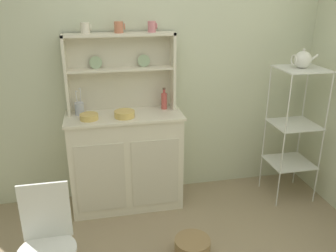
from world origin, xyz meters
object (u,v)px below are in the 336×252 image
object	(u,v)px
wire_chair	(47,237)
bakers_rack	(295,119)
hutch_cabinet	(126,160)
utensil_jar	(79,108)
porcelain_teapot	(303,60)
jam_bottle	(164,100)
cup_cream_0	(85,28)
bowl_mixing_large	(89,117)
floor_basket	(192,248)
hutch_shelf_unit	(120,66)

from	to	relation	value
wire_chair	bakers_rack	bearing A→B (deg)	27.47
hutch_cabinet	utensil_jar	world-z (taller)	utensil_jar
hutch_cabinet	wire_chair	bearing A→B (deg)	-118.94
wire_chair	porcelain_teapot	size ratio (longest dim) A/B	3.50
wire_chair	utensil_jar	xyz separation A→B (m)	(0.21, 1.15, 0.46)
porcelain_teapot	hutch_cabinet	bearing A→B (deg)	174.18
jam_bottle	porcelain_teapot	distance (m)	1.29
cup_cream_0	porcelain_teapot	world-z (taller)	cup_cream_0
jam_bottle	utensil_jar	world-z (taller)	utensil_jar
wire_chair	bowl_mixing_large	distance (m)	1.13
bakers_rack	jam_bottle	distance (m)	1.25
floor_basket	wire_chair	bearing A→B (deg)	-167.63
wire_chair	jam_bottle	bearing A→B (deg)	54.73
floor_basket	cup_cream_0	size ratio (longest dim) A/B	3.01
hutch_shelf_unit	utensil_jar	size ratio (longest dim) A/B	4.10
hutch_cabinet	bakers_rack	bearing A→B (deg)	-5.82
hutch_cabinet	wire_chair	distance (m)	1.23
hutch_shelf_unit	bakers_rack	bearing A→B (deg)	-11.56
bowl_mixing_large	jam_bottle	distance (m)	0.71
wire_chair	jam_bottle	size ratio (longest dim) A/B	4.28
cup_cream_0	bowl_mixing_large	bearing A→B (deg)	-97.20
utensil_jar	porcelain_teapot	xyz separation A→B (m)	(1.98, -0.24, 0.40)
hutch_cabinet	hutch_shelf_unit	world-z (taller)	hutch_shelf_unit
cup_cream_0	bowl_mixing_large	xyz separation A→B (m)	(-0.02, -0.20, -0.72)
jam_bottle	bakers_rack	bearing A→B (deg)	-11.61
hutch_cabinet	porcelain_teapot	xyz separation A→B (m)	(1.59, -0.16, 0.91)
hutch_shelf_unit	bowl_mixing_large	size ratio (longest dim) A/B	6.17
porcelain_teapot	floor_basket	bearing A→B (deg)	-149.51
hutch_shelf_unit	porcelain_teapot	world-z (taller)	hutch_shelf_unit
cup_cream_0	utensil_jar	size ratio (longest dim) A/B	0.39
cup_cream_0	hutch_cabinet	bearing A→B (deg)	-23.77
cup_cream_0	jam_bottle	bearing A→B (deg)	-3.12
hutch_shelf_unit	floor_basket	world-z (taller)	hutch_shelf_unit
jam_bottle	floor_basket	bearing A→B (deg)	-87.95
hutch_cabinet	bakers_rack	world-z (taller)	bakers_rack
wire_chair	porcelain_teapot	distance (m)	2.52
wire_chair	utensil_jar	world-z (taller)	utensil_jar
hutch_shelf_unit	wire_chair	size ratio (longest dim) A/B	1.14
hutch_cabinet	hutch_shelf_unit	bearing A→B (deg)	90.00
bakers_rack	cup_cream_0	bearing A→B (deg)	171.35
hutch_shelf_unit	floor_basket	xyz separation A→B (m)	(0.42, -1.02, -1.24)
floor_basket	porcelain_teapot	distance (m)	1.88
bowl_mixing_large	floor_basket	bearing A→B (deg)	-47.38
bowl_mixing_large	porcelain_teapot	xyz separation A→B (m)	(1.89, -0.09, 0.43)
bakers_rack	porcelain_teapot	xyz separation A→B (m)	(-0.00, -0.00, 0.56)
hutch_shelf_unit	jam_bottle	bearing A→B (deg)	-11.41
floor_basket	cup_cream_0	xyz separation A→B (m)	(-0.69, 0.98, 1.58)
wire_chair	floor_basket	xyz separation A→B (m)	(1.01, 0.22, -0.44)
cup_cream_0	wire_chair	bearing A→B (deg)	-104.84
jam_bottle	porcelain_teapot	world-z (taller)	porcelain_teapot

